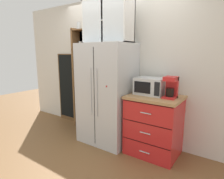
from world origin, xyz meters
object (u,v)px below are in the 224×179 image
at_px(microwave, 150,86).
at_px(mug_sage, 156,93).
at_px(refrigerator, 107,94).
at_px(bottle_green, 156,89).
at_px(coffee_maker, 171,87).
at_px(bottle_cobalt, 158,88).
at_px(chalkboard_menu, 69,88).
at_px(mug_navy, 156,93).

relative_size(microwave, mug_sage, 4.10).
distance_m(refrigerator, bottle_green, 0.88).
xyz_separation_m(refrigerator, coffee_maker, (1.08, 0.05, 0.22)).
height_order(coffee_maker, bottle_cobalt, coffee_maker).
xyz_separation_m(bottle_green, bottle_cobalt, (0.00, 0.09, -0.00)).
height_order(bottle_cobalt, chalkboard_menu, chalkboard_menu).
relative_size(refrigerator, bottle_cobalt, 6.96).
relative_size(refrigerator, microwave, 3.88).
bearing_deg(coffee_maker, bottle_cobalt, 158.31).
relative_size(mug_navy, bottle_green, 0.46).
bearing_deg(mug_navy, microwave, 176.11).
height_order(bottle_green, bottle_cobalt, same).
relative_size(refrigerator, bottle_green, 6.96).
xyz_separation_m(microwave, coffee_maker, (0.33, -0.04, 0.03)).
bearing_deg(bottle_cobalt, refrigerator, -170.64).
distance_m(coffee_maker, chalkboard_menu, 2.46).
height_order(refrigerator, microwave, refrigerator).
bearing_deg(mug_sage, coffee_maker, -6.00).
height_order(coffee_maker, chalkboard_menu, chalkboard_menu).
relative_size(mug_sage, mug_navy, 0.95).
bearing_deg(mug_navy, bottle_cobalt, 92.04).
bearing_deg(mug_navy, coffee_maker, -8.78).
relative_size(bottle_cobalt, chalkboard_menu, 0.16).
height_order(refrigerator, mug_navy, refrigerator).
bearing_deg(mug_navy, bottle_green, -93.43).
bearing_deg(bottle_cobalt, coffee_maker, -21.69).
bearing_deg(microwave, mug_navy, -3.89).
relative_size(mug_navy, chalkboard_menu, 0.07).
xyz_separation_m(refrigerator, bottle_green, (0.86, 0.05, 0.17)).
distance_m(bottle_green, chalkboard_menu, 2.22).
relative_size(coffee_maker, mug_navy, 2.74).
height_order(coffee_maker, bottle_green, coffee_maker).
relative_size(microwave, mug_navy, 3.89).
relative_size(refrigerator, mug_sage, 15.91).
height_order(mug_navy, chalkboard_menu, chalkboard_menu).
xyz_separation_m(bottle_green, chalkboard_menu, (-2.19, 0.27, -0.26)).
height_order(microwave, coffee_maker, coffee_maker).
bearing_deg(bottle_cobalt, chalkboard_menu, 175.28).
xyz_separation_m(microwave, bottle_green, (0.10, -0.04, -0.02)).
xyz_separation_m(refrigerator, chalkboard_menu, (-1.34, 0.32, -0.09)).
bearing_deg(chalkboard_menu, mug_navy, -6.16).
bearing_deg(refrigerator, microwave, 6.99).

